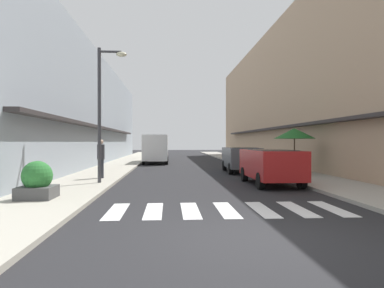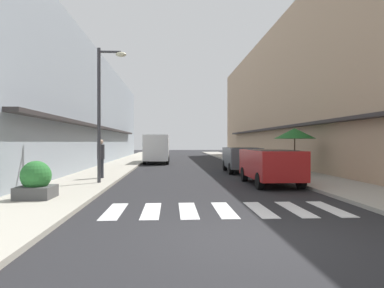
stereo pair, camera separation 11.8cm
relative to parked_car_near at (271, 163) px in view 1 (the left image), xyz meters
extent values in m
plane|color=#232326|center=(-2.72, 11.03, -0.92)|extent=(104.07, 104.07, 0.00)
cube|color=#ADA899|center=(-7.89, 11.03, -0.86)|extent=(2.80, 66.22, 0.12)
cube|color=#9E998E|center=(2.45, 11.03, -0.86)|extent=(2.80, 66.22, 0.12)
cube|color=#939EA8|center=(-11.80, 12.40, 3.25)|extent=(5.00, 44.57, 8.33)
cube|color=#332D2D|center=(-9.05, 12.40, 1.88)|extent=(0.50, 31.20, 0.16)
cube|color=tan|center=(6.35, 12.40, 4.53)|extent=(5.00, 44.57, 10.91)
cube|color=#332D2D|center=(3.60, 12.40, 1.88)|extent=(0.50, 31.20, 0.16)
cube|color=silver|center=(-5.57, -5.15, -0.92)|extent=(0.45, 2.20, 0.01)
cube|color=silver|center=(-4.62, -5.15, -0.92)|extent=(0.45, 2.20, 0.01)
cube|color=silver|center=(-3.67, -5.15, -0.92)|extent=(0.45, 2.20, 0.01)
cube|color=silver|center=(-2.72, -5.15, -0.92)|extent=(0.45, 2.20, 0.01)
cube|color=silver|center=(-1.77, -5.15, -0.92)|extent=(0.45, 2.20, 0.01)
cube|color=silver|center=(-0.82, -5.15, -0.92)|extent=(0.45, 2.20, 0.01)
cube|color=silver|center=(0.13, -5.15, -0.92)|extent=(0.45, 2.20, 0.01)
cube|color=maroon|center=(0.00, 0.04, -0.04)|extent=(1.76, 4.18, 1.13)
cube|color=black|center=(0.00, -0.17, 0.27)|extent=(1.47, 2.34, 0.56)
cylinder|color=black|center=(-0.80, 1.42, -0.60)|extent=(0.22, 0.64, 0.64)
cylinder|color=black|center=(0.79, 1.42, -0.60)|extent=(0.22, 0.64, 0.64)
cylinder|color=black|center=(-0.79, -1.34, -0.60)|extent=(0.22, 0.64, 0.64)
cylinder|color=black|center=(0.80, -1.34, -0.60)|extent=(0.22, 0.64, 0.64)
cube|color=#4C5156|center=(0.00, 6.01, -0.04)|extent=(1.89, 4.19, 1.13)
cube|color=black|center=(0.00, 5.81, 0.27)|extent=(1.55, 2.36, 0.56)
cylinder|color=black|center=(-0.75, 7.40, -0.60)|extent=(0.24, 0.65, 0.64)
cylinder|color=black|center=(0.84, 7.35, -0.60)|extent=(0.24, 0.65, 0.64)
cylinder|color=black|center=(-0.84, 4.68, -0.60)|extent=(0.24, 0.65, 0.64)
cylinder|color=black|center=(0.75, 4.62, -0.60)|extent=(0.24, 0.65, 0.64)
cube|color=silver|center=(-5.29, 14.98, 0.41)|extent=(1.98, 5.41, 2.03)
cube|color=black|center=(-5.29, 14.71, 1.17)|extent=(1.66, 3.03, 0.56)
cylinder|color=black|center=(-6.18, 16.76, -0.60)|extent=(0.22, 0.64, 0.64)
cylinder|color=black|center=(-4.39, 16.75, -0.60)|extent=(0.22, 0.64, 0.64)
cylinder|color=black|center=(-6.20, 13.20, -0.60)|extent=(0.22, 0.64, 0.64)
cylinder|color=black|center=(-4.41, 13.19, -0.60)|extent=(0.22, 0.64, 0.64)
cylinder|color=#38383D|center=(-7.07, 0.28, 1.96)|extent=(0.14, 0.14, 5.53)
cylinder|color=#38383D|center=(-6.62, 0.28, 4.58)|extent=(0.90, 0.10, 0.10)
ellipsoid|color=beige|center=(-6.17, 0.28, 4.48)|extent=(0.44, 0.28, 0.20)
cylinder|color=#262626|center=(2.35, 3.63, -0.77)|extent=(0.48, 0.48, 0.06)
cylinder|color=#4C3823|center=(2.35, 3.63, 0.26)|extent=(0.06, 0.06, 2.12)
cone|color=#19511E|center=(2.35, 3.63, 1.32)|extent=(2.15, 2.15, 0.55)
cube|color=#4C4C4C|center=(-8.11, -3.65, -0.62)|extent=(1.01, 1.01, 0.36)
sphere|color=#2D7533|center=(-8.11, -3.65, -0.13)|extent=(0.88, 0.88, 0.88)
cylinder|color=#282B33|center=(-7.36, 2.10, -0.37)|extent=(0.26, 0.26, 0.87)
cylinder|color=#333338|center=(-7.36, 2.10, 0.41)|extent=(0.34, 0.34, 0.69)
sphere|color=tan|center=(-7.36, 2.10, 0.87)|extent=(0.23, 0.23, 0.23)
camera|label=1|loc=(-4.23, -14.19, 0.87)|focal=32.54mm
camera|label=2|loc=(-4.11, -14.20, 0.87)|focal=32.54mm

